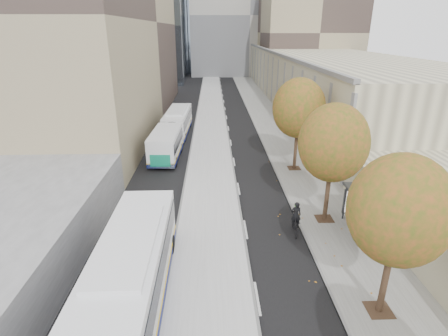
{
  "coord_description": "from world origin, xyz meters",
  "views": [
    {
      "loc": [
        -3.62,
        -6.75,
        11.56
      ],
      "look_at": [
        -2.86,
        16.12,
        2.5
      ],
      "focal_mm": 28.0,
      "sensor_mm": 36.0,
      "label": 1
    }
  ],
  "objects_px": {
    "bus_shelter": "(374,204)",
    "bus_far": "(173,130)",
    "cyclist": "(295,222)",
    "distant_car": "(183,112)"
  },
  "relations": [
    {
      "from": "bus_shelter",
      "to": "bus_far",
      "type": "bearing_deg",
      "value": 125.5
    },
    {
      "from": "cyclist",
      "to": "bus_shelter",
      "type": "bearing_deg",
      "value": -2.73
    },
    {
      "from": "bus_shelter",
      "to": "cyclist",
      "type": "xyz_separation_m",
      "value": [
        -4.41,
        0.45,
        -1.39
      ]
    },
    {
      "from": "bus_far",
      "to": "cyclist",
      "type": "distance_m",
      "value": 20.71
    },
    {
      "from": "bus_far",
      "to": "cyclist",
      "type": "bearing_deg",
      "value": -61.58
    },
    {
      "from": "bus_shelter",
      "to": "distant_car",
      "type": "relative_size",
      "value": 1.1
    },
    {
      "from": "bus_far",
      "to": "cyclist",
      "type": "relative_size",
      "value": 7.81
    },
    {
      "from": "cyclist",
      "to": "distant_car",
      "type": "distance_m",
      "value": 32.64
    },
    {
      "from": "cyclist",
      "to": "distant_car",
      "type": "bearing_deg",
      "value": 109.33
    },
    {
      "from": "bus_shelter",
      "to": "cyclist",
      "type": "height_order",
      "value": "bus_shelter"
    }
  ]
}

